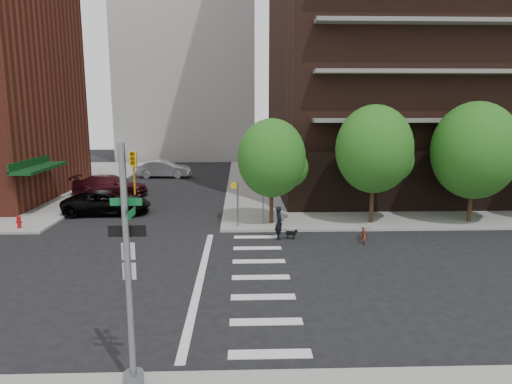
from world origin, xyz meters
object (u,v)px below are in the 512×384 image
object	(u,v)px
fire_hydrant	(19,221)
scooter	(364,233)
traffic_signal	(130,287)
dog_walker	(279,223)
parked_car_black	(107,203)
parked_car_silver	(164,169)
parked_car_maroon	(111,185)

from	to	relation	value
fire_hydrant	scooter	world-z (taller)	scooter
traffic_signal	dog_walker	xyz separation A→B (m)	(4.68, 13.09, -1.81)
traffic_signal	parked_car_black	world-z (taller)	traffic_signal
fire_hydrant	parked_car_black	xyz separation A→B (m)	(3.88, 3.97, 0.22)
parked_car_silver	scooter	bearing A→B (deg)	-146.70
parked_car_silver	parked_car_maroon	bearing A→B (deg)	166.34
traffic_signal	dog_walker	world-z (taller)	traffic_signal
fire_hydrant	dog_walker	xyz separation A→B (m)	(14.72, -2.20, 0.34)
fire_hydrant	parked_car_silver	size ratio (longest dim) A/B	0.14
parked_car_black	dog_walker	bearing A→B (deg)	-121.39
parked_car_black	dog_walker	distance (m)	12.47
fire_hydrant	scooter	xyz separation A→B (m)	(19.16, -2.72, -0.11)
fire_hydrant	dog_walker	distance (m)	14.88
fire_hydrant	scooter	bearing A→B (deg)	-8.08
fire_hydrant	parked_car_maroon	distance (m)	10.69
parked_car_black	scooter	size ratio (longest dim) A/B	3.29
fire_hydrant	dog_walker	size ratio (longest dim) A/B	0.41
traffic_signal	scooter	xyz separation A→B (m)	(9.13, 12.57, -2.25)
parked_car_black	parked_car_silver	size ratio (longest dim) A/B	1.05
traffic_signal	scooter	world-z (taller)	traffic_signal
parked_car_silver	traffic_signal	bearing A→B (deg)	-170.37
traffic_signal	parked_car_silver	bearing A→B (deg)	98.18
parked_car_black	parked_car_maroon	distance (m)	6.65
parked_car_maroon	dog_walker	xyz separation A→B (m)	(12.42, -12.64, 0.05)
scooter	traffic_signal	bearing A→B (deg)	-113.90
parked_car_maroon	dog_walker	bearing A→B (deg)	-136.36
traffic_signal	parked_car_silver	world-z (taller)	traffic_signal
parked_car_black	parked_car_maroon	xyz separation A→B (m)	(-1.58, 6.46, 0.06)
fire_hydrant	dog_walker	bearing A→B (deg)	-8.52
scooter	dog_walker	world-z (taller)	dog_walker
parked_car_silver	scooter	xyz separation A→B (m)	(14.23, -22.90, -0.43)
scooter	dog_walker	bearing A→B (deg)	-174.56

